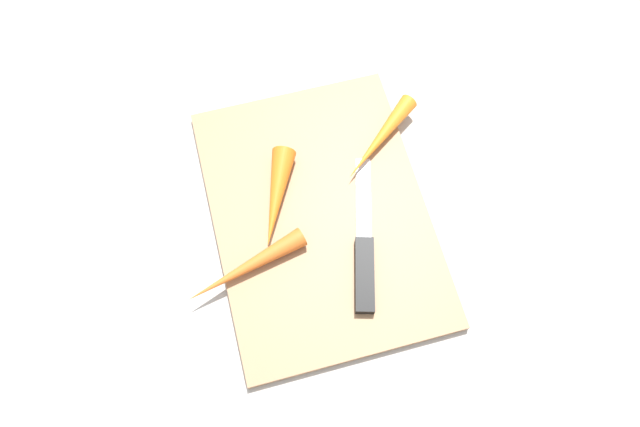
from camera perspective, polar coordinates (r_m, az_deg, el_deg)
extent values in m
plane|color=#ADA8A0|center=(0.73, 0.00, -0.36)|extent=(1.40, 1.40, 0.00)
cube|color=#99704C|center=(0.72, 0.00, -0.18)|extent=(0.36, 0.26, 0.01)
cube|color=#B7B7BC|center=(0.72, 4.30, 1.48)|extent=(0.11, 0.05, 0.00)
cube|color=black|center=(0.68, 4.42, -6.03)|extent=(0.09, 0.05, 0.01)
cone|color=orange|center=(0.71, -4.32, 1.59)|extent=(0.13, 0.08, 0.03)
cone|color=orange|center=(0.68, -7.30, -5.32)|extent=(0.06, 0.15, 0.02)
cone|color=orange|center=(0.75, 5.95, 7.37)|extent=(0.11, 0.12, 0.02)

